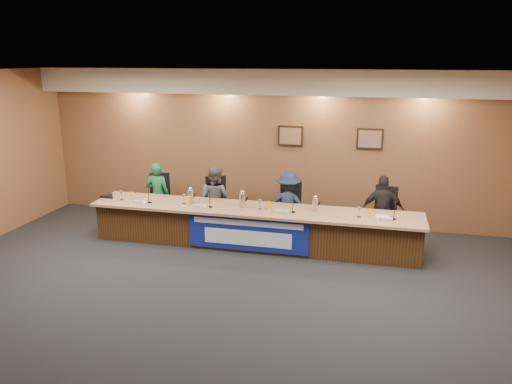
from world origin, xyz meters
TOP-DOWN VIEW (x-y plane):
  - floor at (0.00, 0.00)m, footprint 10.00×10.00m
  - ceiling at (0.00, 0.00)m, footprint 10.00×8.00m
  - wall_back at (0.00, 4.00)m, footprint 10.00×0.04m
  - soffit at (0.00, 3.75)m, footprint 10.00×0.50m
  - dais_body at (0.00, 2.40)m, footprint 6.00×0.80m
  - dais_top at (0.00, 2.35)m, footprint 6.10×0.95m
  - banner at (0.00, 1.99)m, footprint 2.20×0.02m
  - banner_text_upper at (0.00, 1.97)m, footprint 2.00×0.01m
  - banner_text_lower at (0.00, 1.97)m, footprint 1.60×0.01m
  - wall_photo_left at (0.40, 3.97)m, footprint 0.52×0.04m
  - wall_photo_right at (2.00, 3.97)m, footprint 0.52×0.04m
  - panelist_a at (-2.17, 3.00)m, footprint 0.50×0.33m
  - panelist_b at (-0.94, 3.00)m, footprint 0.79×0.71m
  - panelist_c at (0.55, 3.00)m, footprint 0.88×0.55m
  - panelist_d at (2.32, 3.00)m, footprint 0.81×0.39m
  - office_chair_a at (-2.17, 3.10)m, footprint 0.63×0.63m
  - office_chair_b at (-0.94, 3.10)m, footprint 0.63×0.63m
  - office_chair_c at (0.55, 3.10)m, footprint 0.50×0.50m
  - office_chair_d at (2.32, 3.10)m, footprint 0.59×0.59m
  - nameplate_a at (-2.15, 2.07)m, footprint 0.24×0.08m
  - microphone_a at (-1.98, 2.22)m, footprint 0.07×0.07m
  - juice_glass_a at (-2.39, 2.32)m, footprint 0.06×0.06m
  - water_glass_a at (-2.59, 2.26)m, footprint 0.08×0.08m
  - nameplate_b at (-0.95, 2.08)m, footprint 0.24×0.08m
  - microphone_b at (-0.76, 2.21)m, footprint 0.07×0.07m
  - juice_glass_b at (-1.22, 2.31)m, footprint 0.06×0.06m
  - water_glass_b at (-1.32, 2.31)m, footprint 0.08×0.08m
  - nameplate_c at (0.57, 2.13)m, footprint 0.24×0.08m
  - microphone_c at (0.77, 2.26)m, footprint 0.07×0.07m
  - juice_glass_c at (0.31, 2.32)m, footprint 0.06×0.06m
  - water_glass_c at (0.15, 2.31)m, footprint 0.08×0.08m
  - nameplate_d at (2.36, 2.12)m, footprint 0.24×0.08m
  - microphone_d at (2.50, 2.28)m, footprint 0.07×0.07m
  - juice_glass_d at (2.09, 2.28)m, footprint 0.06×0.06m
  - water_glass_d at (1.92, 2.26)m, footprint 0.08×0.08m
  - carafe_left at (-1.22, 2.40)m, footprint 0.11×0.11m
  - carafe_mid at (-0.19, 2.36)m, footprint 0.12×0.12m
  - carafe_right at (1.13, 2.45)m, footprint 0.11×0.11m
  - speakerphone at (-2.93, 2.36)m, footprint 0.32×0.32m
  - paper_stack at (2.32, 2.34)m, footprint 0.26×0.33m

SIDE VIEW (x-z plane):
  - floor at x=0.00m, z-range 0.00..0.00m
  - banner_text_lower at x=0.00m, z-range 0.16..0.44m
  - dais_body at x=0.00m, z-range 0.00..0.70m
  - banner at x=0.00m, z-range 0.05..0.71m
  - office_chair_a at x=-2.17m, z-range 0.44..0.52m
  - office_chair_b at x=-0.94m, z-range 0.44..0.52m
  - office_chair_c at x=0.55m, z-range 0.44..0.52m
  - office_chair_d at x=2.32m, z-range 0.44..0.52m
  - banner_text_upper at x=0.00m, z-range 0.53..0.63m
  - panelist_c at x=0.55m, z-range 0.00..1.31m
  - panelist_d at x=2.32m, z-range 0.00..1.34m
  - panelist_b at x=-0.94m, z-range 0.00..1.35m
  - panelist_a at x=-2.17m, z-range 0.00..1.36m
  - dais_top at x=0.00m, z-range 0.70..0.75m
  - paper_stack at x=2.32m, z-range 0.75..0.76m
  - microphone_a at x=-1.98m, z-range 0.75..0.77m
  - microphone_b at x=-0.76m, z-range 0.75..0.77m
  - microphone_c at x=0.77m, z-range 0.75..0.77m
  - microphone_d at x=2.50m, z-range 0.75..0.77m
  - speakerphone at x=-2.93m, z-range 0.75..0.80m
  - nameplate_a at x=-2.15m, z-range 0.74..0.85m
  - nameplate_b at x=-0.95m, z-range 0.74..0.85m
  - nameplate_c at x=0.57m, z-range 0.74..0.85m
  - nameplate_d at x=2.36m, z-range 0.74..0.85m
  - juice_glass_a at x=-2.39m, z-range 0.75..0.90m
  - juice_glass_b at x=-1.22m, z-range 0.75..0.90m
  - juice_glass_c at x=0.31m, z-range 0.75..0.90m
  - juice_glass_d at x=2.09m, z-range 0.75..0.90m
  - water_glass_a at x=-2.59m, z-range 0.75..0.93m
  - water_glass_b at x=-1.32m, z-range 0.75..0.93m
  - water_glass_c at x=0.15m, z-range 0.75..0.93m
  - water_glass_d at x=1.92m, z-range 0.75..0.93m
  - carafe_right at x=1.13m, z-range 0.75..0.98m
  - carafe_left at x=-1.22m, z-range 0.75..1.00m
  - carafe_mid at x=-0.19m, z-range 0.75..1.01m
  - wall_back at x=0.00m, z-range 0.00..3.20m
  - wall_photo_left at x=0.40m, z-range 1.64..2.06m
  - wall_photo_right at x=2.00m, z-range 1.64..2.06m
  - soffit at x=0.00m, z-range 2.70..3.20m
  - ceiling at x=0.00m, z-range 3.18..3.22m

